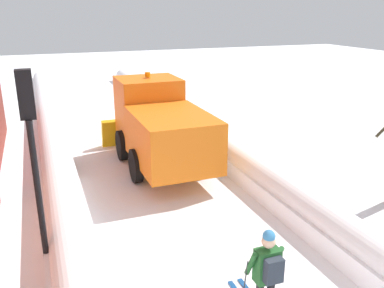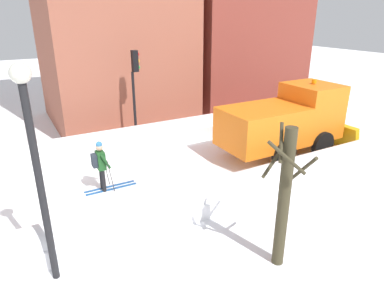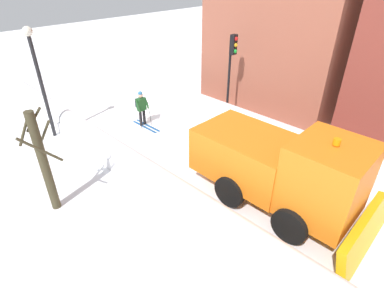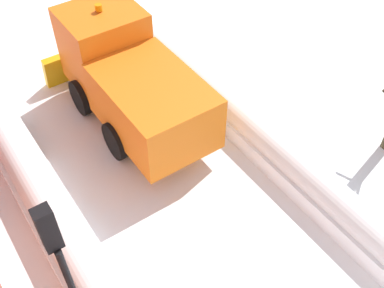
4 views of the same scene
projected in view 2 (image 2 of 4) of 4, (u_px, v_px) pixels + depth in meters
ground_plane at (284, 145)px, 15.98m from camera, size 80.00×80.00×0.00m
snowbank_left at (246, 119)px, 18.18m from camera, size 1.10×36.00×1.10m
snowbank_right at (337, 160)px, 13.46m from camera, size 1.10×36.00×0.95m
plow_truck at (287, 120)px, 14.70m from camera, size 3.20×5.98×3.12m
skier at (101, 164)px, 11.63m from camera, size 0.62×1.80×1.81m
traffic_light_pole at (135, 80)px, 15.01m from camera, size 0.28×0.42×4.29m
street_lamp at (34, 153)px, 6.93m from camera, size 0.40×0.40×4.95m
bare_tree_near at (284, 196)px, 7.88m from camera, size 1.04×1.03×3.58m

